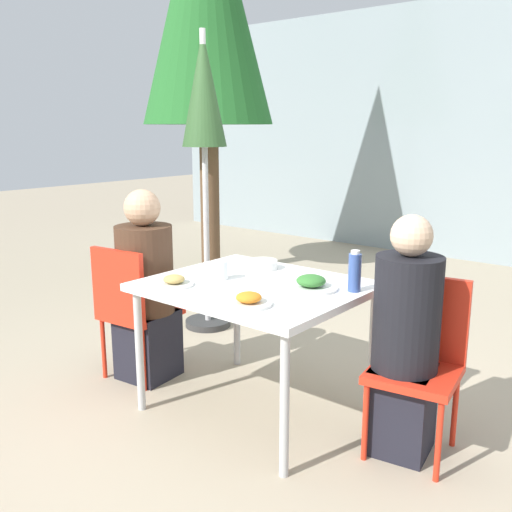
% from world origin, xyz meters
% --- Properties ---
extents(ground_plane, '(24.00, 24.00, 0.00)m').
position_xyz_m(ground_plane, '(0.00, 0.00, 0.00)').
color(ground_plane, tan).
extents(dining_table, '(1.11, 0.94, 0.74)m').
position_xyz_m(dining_table, '(0.00, 0.00, 0.67)').
color(dining_table, white).
rests_on(dining_table, ground).
extents(chair_left, '(0.44, 0.44, 0.85)m').
position_xyz_m(chair_left, '(-0.85, -0.18, 0.49)').
color(chair_left, red).
rests_on(chair_left, ground).
extents(person_left, '(0.35, 0.35, 1.19)m').
position_xyz_m(person_left, '(-0.81, -0.09, 0.56)').
color(person_left, black).
rests_on(person_left, ground).
extents(chair_right, '(0.46, 0.46, 0.85)m').
position_xyz_m(chair_right, '(0.84, 0.21, 0.49)').
color(chair_right, red).
rests_on(chair_right, ground).
extents(person_right, '(0.32, 0.32, 1.17)m').
position_xyz_m(person_right, '(0.81, 0.13, 0.56)').
color(person_right, black).
rests_on(person_right, ground).
extents(closed_umbrella, '(0.36, 0.36, 2.25)m').
position_xyz_m(closed_umbrella, '(-1.17, 0.83, 1.69)').
color(closed_umbrella, '#333333').
rests_on(closed_umbrella, ground).
extents(plate_0, '(0.22, 0.22, 0.06)m').
position_xyz_m(plate_0, '(0.22, -0.32, 0.76)').
color(plate_0, white).
rests_on(plate_0, dining_table).
extents(plate_1, '(0.28, 0.28, 0.08)m').
position_xyz_m(plate_1, '(0.29, 0.09, 0.77)').
color(plate_1, white).
rests_on(plate_1, dining_table).
extents(plate_2, '(0.21, 0.21, 0.06)m').
position_xyz_m(plate_2, '(-0.30, -0.31, 0.76)').
color(plate_2, white).
rests_on(plate_2, dining_table).
extents(bottle, '(0.07, 0.07, 0.21)m').
position_xyz_m(bottle, '(0.48, 0.20, 0.84)').
color(bottle, '#334C8E').
rests_on(bottle, dining_table).
extents(drinking_cup, '(0.08, 0.08, 0.10)m').
position_xyz_m(drinking_cup, '(-0.20, -0.06, 0.79)').
color(drinking_cup, white).
rests_on(drinking_cup, dining_table).
extents(salad_bowl, '(0.17, 0.17, 0.05)m').
position_xyz_m(salad_bowl, '(-0.17, 0.27, 0.76)').
color(salad_bowl, white).
rests_on(salad_bowl, dining_table).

